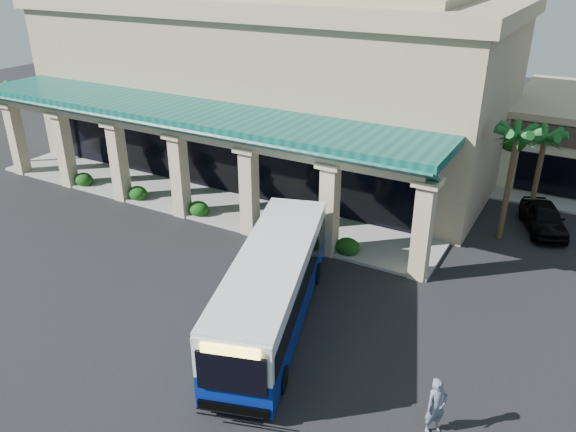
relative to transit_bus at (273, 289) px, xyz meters
The scene contains 10 objects.
ground 2.78m from the transit_bus, 154.20° to the left, with size 110.00×110.00×0.00m, color black.
main_building 20.18m from the transit_bus, 120.64° to the left, with size 30.80×14.80×11.35m, color tan, non-canonical shape.
arcade 12.80m from the transit_bus, 142.24° to the left, with size 30.00×6.20×5.70m, color #0C4843, non-canonical shape.
palm_0 13.73m from the transit_bus, 61.81° to the left, with size 2.40×2.40×6.60m, color #16531E, non-canonical shape.
palm_1 16.79m from the transit_bus, 63.65° to the left, with size 2.40×2.40×5.80m, color #16531E, non-canonical shape.
palm_2 25.73m from the transit_bus, 163.02° to the left, with size 2.40×2.40×6.20m, color #16531E, non-canonical shape.
broadleaf_tree 20.74m from the transit_bus, 74.81° to the left, with size 2.60×2.60×4.81m, color #113C0D, non-canonical shape.
transit_bus is the anchor object (origin of this frame).
pedestrian 7.54m from the transit_bus, 18.26° to the right, with size 0.71×0.47×1.95m, color slate.
car_silver 16.23m from the transit_bus, 59.59° to the left, with size 1.75×4.35×1.48m, color black.
Camera 1 is at (11.61, -16.73, 13.38)m, focal length 35.00 mm.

